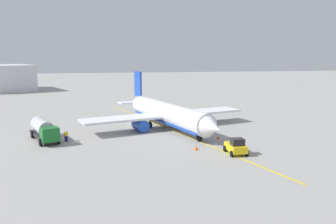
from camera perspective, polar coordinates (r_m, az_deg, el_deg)
The scene contains 9 objects.
ground_plane at distance 60.84m, azimuth 0.00°, elevation -2.79°, with size 400.00×400.00×0.00m, color #9E9B96.
airplane at distance 60.80m, azimuth -0.22°, elevation -0.30°, with size 31.78×30.39×9.55m.
fuel_tanker at distance 55.56m, azimuth -19.98°, elevation -2.74°, with size 9.76×5.76×3.15m.
pushback_tug at distance 46.14m, azimuth 11.28°, elevation -5.67°, with size 3.63×2.35×2.20m.
refueling_worker at distance 54.02m, azimuth -16.64°, elevation -3.87°, with size 0.53×0.62×1.71m.
safety_cone_nose at distance 53.72m, azimuth 8.37°, elevation -4.24°, with size 0.51×0.51×0.56m, color #F2590F.
safety_cone_wingtip at distance 47.45m, azimuth 4.72°, elevation -5.96°, with size 0.57×0.57×0.63m, color #F2590F.
distant_hangar at distance 139.39m, azimuth -25.47°, elevation 5.17°, with size 27.47×24.59×9.42m.
taxi_line_marking at distance 60.84m, azimuth 0.00°, elevation -2.78°, with size 60.48×0.30×0.01m, color yellow.
Camera 1 is at (58.36, -11.41, 12.90)m, focal length 36.56 mm.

